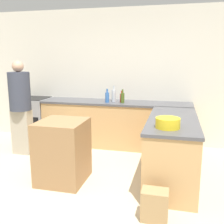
{
  "coord_description": "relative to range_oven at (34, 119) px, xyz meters",
  "views": [
    {
      "loc": [
        1.14,
        -2.78,
        1.74
      ],
      "look_at": [
        0.22,
        0.94,
        0.94
      ],
      "focal_mm": 42.0,
      "sensor_mm": 36.0,
      "label": 1
    }
  ],
  "objects": [
    {
      "name": "ground_plane",
      "position": [
        1.79,
        -2.13,
        -0.45
      ],
      "size": [
        14.0,
        14.0,
        0.0
      ],
      "primitive_type": "plane",
      "color": "beige"
    },
    {
      "name": "wall_back",
      "position": [
        1.79,
        0.34,
        0.9
      ],
      "size": [
        8.0,
        0.06,
        2.7
      ],
      "color": "silver",
      "rests_on": "ground_plane"
    },
    {
      "name": "counter_back",
      "position": [
        1.79,
        0.0,
        -0.0
      ],
      "size": [
        2.93,
        0.65,
        0.9
      ],
      "color": "tan",
      "rests_on": "ground_plane"
    },
    {
      "name": "counter_peninsula",
      "position": [
        2.91,
        -1.19,
        -0.0
      ],
      "size": [
        0.69,
        1.8,
        0.9
      ],
      "color": "tan",
      "rests_on": "ground_plane"
    },
    {
      "name": "range_oven",
      "position": [
        0.0,
        0.0,
        0.0
      ],
      "size": [
        0.65,
        0.63,
        0.91
      ],
      "color": "#99999E",
      "rests_on": "ground_plane"
    },
    {
      "name": "island_table",
      "position": [
        1.42,
        -1.67,
        -0.01
      ],
      "size": [
        0.64,
        0.67,
        0.88
      ],
      "color": "#997047",
      "rests_on": "ground_plane"
    },
    {
      "name": "mixing_bowl",
      "position": [
        2.85,
        -1.75,
        0.51
      ],
      "size": [
        0.3,
        0.3,
        0.13
      ],
      "color": "yellow",
      "rests_on": "counter_peninsula"
    },
    {
      "name": "water_bottle_blue",
      "position": [
        1.66,
        -0.12,
        0.55
      ],
      "size": [
        0.08,
        0.08,
        0.26
      ],
      "color": "#386BB7",
      "rests_on": "counter_back"
    },
    {
      "name": "hot_sauce_bottle",
      "position": [
        1.92,
        -0.02,
        0.53
      ],
      "size": [
        0.07,
        0.07,
        0.22
      ],
      "color": "red",
      "rests_on": "counter_back"
    },
    {
      "name": "olive_oil_bottle",
      "position": [
        1.96,
        -0.12,
        0.55
      ],
      "size": [
        0.07,
        0.07,
        0.26
      ],
      "color": "#475B1E",
      "rests_on": "counter_back"
    },
    {
      "name": "vinegar_bottle_clear",
      "position": [
        1.76,
        0.02,
        0.57
      ],
      "size": [
        0.09,
        0.09,
        0.31
      ],
      "color": "silver",
      "rests_on": "counter_back"
    },
    {
      "name": "person_by_range",
      "position": [
        0.23,
        -0.81,
        0.46
      ],
      "size": [
        0.38,
        0.38,
        1.69
      ],
      "color": "#ADA38E",
      "rests_on": "ground_plane"
    },
    {
      "name": "paper_bag",
      "position": [
        2.77,
        -2.3,
        -0.28
      ],
      "size": [
        0.29,
        0.21,
        0.34
      ],
      "color": "#A88456",
      "rests_on": "ground_plane"
    }
  ]
}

